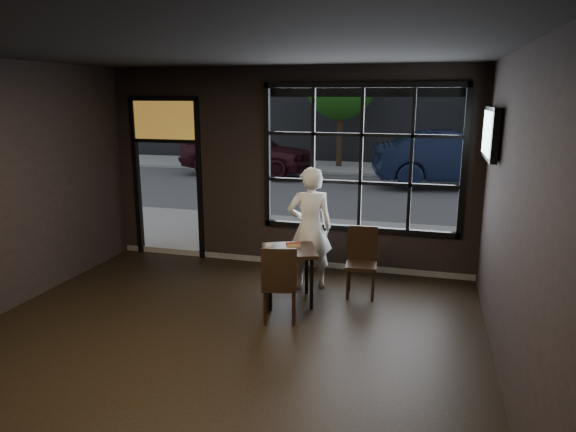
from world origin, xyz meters
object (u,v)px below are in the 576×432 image
(man, at_px, (310,228))
(navy_car, at_px, (457,158))
(cafe_table, at_px, (289,275))
(chair_near, at_px, (280,282))

(man, bearing_deg, navy_car, -125.15)
(man, relative_size, navy_car, 0.36)
(cafe_table, distance_m, man, 0.82)
(cafe_table, distance_m, navy_car, 10.17)
(chair_near, bearing_deg, navy_car, -117.21)
(cafe_table, relative_size, chair_near, 0.77)
(cafe_table, xyz_separation_m, navy_car, (2.55, 9.83, 0.53))
(chair_near, xyz_separation_m, man, (0.10, 1.20, 0.39))
(man, distance_m, navy_car, 9.51)
(cafe_table, bearing_deg, navy_car, 55.27)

